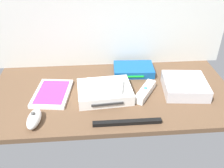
# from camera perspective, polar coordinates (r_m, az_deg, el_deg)

# --- Properties ---
(ground_plane) EXTENTS (1.00, 0.48, 0.02)m
(ground_plane) POSITION_cam_1_polar(r_m,az_deg,el_deg) (1.03, 0.00, -2.33)
(ground_plane) COLOR brown
(ground_plane) RESTS_ON ground
(game_console) EXTENTS (0.22, 0.18, 0.04)m
(game_console) POSITION_cam_1_polar(r_m,az_deg,el_deg) (0.99, -1.71, -1.79)
(game_console) COLOR white
(game_console) RESTS_ON ground_plane
(mini_computer) EXTENTS (0.19, 0.19, 0.05)m
(mini_computer) POSITION_cam_1_polar(r_m,az_deg,el_deg) (1.06, 16.42, -0.38)
(mini_computer) COLOR silver
(mini_computer) RESTS_ON ground_plane
(game_case) EXTENTS (0.16, 0.21, 0.02)m
(game_case) POSITION_cam_1_polar(r_m,az_deg,el_deg) (1.03, -13.60, -2.20)
(game_case) COLOR white
(game_case) RESTS_ON ground_plane
(network_router) EXTENTS (0.19, 0.13, 0.03)m
(network_router) POSITION_cam_1_polar(r_m,az_deg,el_deg) (1.15, 4.97, 3.33)
(network_router) COLOR #145193
(network_router) RESTS_ON ground_plane
(remote_wand) EXTENTS (0.11, 0.14, 0.03)m
(remote_wand) POSITION_cam_1_polar(r_m,az_deg,el_deg) (1.01, 7.66, -1.73)
(remote_wand) COLOR white
(remote_wand) RESTS_ON ground_plane
(remote_nunchuk) EXTENTS (0.05, 0.10, 0.05)m
(remote_nunchuk) POSITION_cam_1_polar(r_m,az_deg,el_deg) (0.90, -17.48, -7.63)
(remote_nunchuk) COLOR white
(remote_nunchuk) RESTS_ON ground_plane
(remote_classic_pad) EXTENTS (0.15, 0.10, 0.02)m
(remote_classic_pad) POSITION_cam_1_polar(r_m,az_deg,el_deg) (0.96, -1.86, -0.41)
(remote_classic_pad) COLOR white
(remote_classic_pad) RESTS_ON game_console
(sensor_bar) EXTENTS (0.24, 0.02, 0.01)m
(sensor_bar) POSITION_cam_1_polar(r_m,az_deg,el_deg) (0.87, 3.52, -8.80)
(sensor_bar) COLOR black
(sensor_bar) RESTS_ON ground_plane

